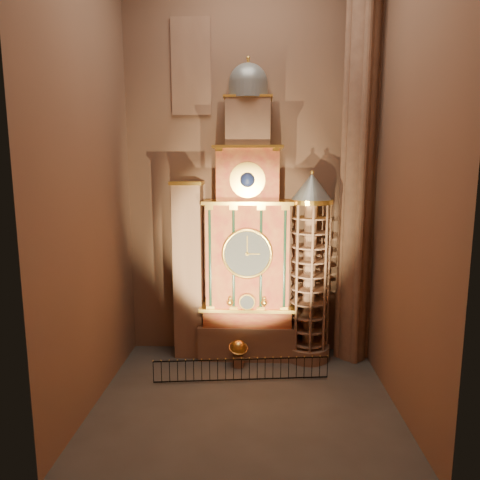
{
  "coord_description": "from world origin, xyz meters",
  "views": [
    {
      "loc": [
        0.49,
        -18.94,
        10.8
      ],
      "look_at": [
        -0.36,
        3.0,
        7.22
      ],
      "focal_mm": 32.0,
      "sensor_mm": 36.0,
      "label": 1
    }
  ],
  "objects_px": {
    "stair_turret": "(309,270)",
    "iron_railing": "(241,370)",
    "portrait_tower": "(189,270)",
    "celestial_globe": "(238,351)",
    "astronomical_clock": "(248,244)"
  },
  "relations": [
    {
      "from": "stair_turret",
      "to": "celestial_globe",
      "type": "xyz_separation_m",
      "value": [
        -3.97,
        -1.29,
        -4.34
      ]
    },
    {
      "from": "portrait_tower",
      "to": "celestial_globe",
      "type": "height_order",
      "value": "portrait_tower"
    },
    {
      "from": "portrait_tower",
      "to": "celestial_globe",
      "type": "bearing_deg",
      "value": -28.09
    },
    {
      "from": "astronomical_clock",
      "to": "celestial_globe",
      "type": "xyz_separation_m",
      "value": [
        -0.47,
        -1.55,
        -5.75
      ]
    },
    {
      "from": "astronomical_clock",
      "to": "stair_turret",
      "type": "height_order",
      "value": "astronomical_clock"
    },
    {
      "from": "astronomical_clock",
      "to": "stair_turret",
      "type": "relative_size",
      "value": 1.55
    },
    {
      "from": "stair_turret",
      "to": "celestial_globe",
      "type": "height_order",
      "value": "stair_turret"
    },
    {
      "from": "portrait_tower",
      "to": "iron_railing",
      "type": "distance_m",
      "value": 6.4
    },
    {
      "from": "astronomical_clock",
      "to": "portrait_tower",
      "type": "bearing_deg",
      "value": 179.71
    },
    {
      "from": "celestial_globe",
      "to": "iron_railing",
      "type": "distance_m",
      "value": 1.73
    },
    {
      "from": "portrait_tower",
      "to": "stair_turret",
      "type": "height_order",
      "value": "stair_turret"
    },
    {
      "from": "iron_railing",
      "to": "celestial_globe",
      "type": "bearing_deg",
      "value": 97.91
    },
    {
      "from": "astronomical_clock",
      "to": "celestial_globe",
      "type": "bearing_deg",
      "value": -106.77
    },
    {
      "from": "celestial_globe",
      "to": "portrait_tower",
      "type": "bearing_deg",
      "value": 151.91
    },
    {
      "from": "stair_turret",
      "to": "iron_railing",
      "type": "height_order",
      "value": "stair_turret"
    }
  ]
}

